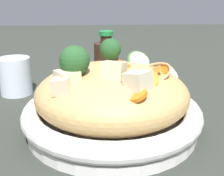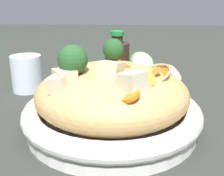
% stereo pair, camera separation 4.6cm
% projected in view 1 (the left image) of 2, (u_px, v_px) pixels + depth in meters
% --- Properties ---
extents(ground_plane, '(3.00, 3.00, 0.00)m').
position_uv_depth(ground_plane, '(112.00, 129.00, 0.49)').
color(ground_plane, '#2E322C').
extents(serving_bowl, '(0.29, 0.29, 0.05)m').
position_uv_depth(serving_bowl, '(112.00, 115.00, 0.48)').
color(serving_bowl, white).
rests_on(serving_bowl, ground_plane).
extents(noodle_heap, '(0.25, 0.25, 0.10)m').
position_uv_depth(noodle_heap, '(112.00, 93.00, 0.47)').
color(noodle_heap, tan).
rests_on(noodle_heap, serving_bowl).
extents(broccoli_florets, '(0.17, 0.12, 0.07)m').
position_uv_depth(broccoli_florets, '(84.00, 58.00, 0.46)').
color(broccoli_florets, '#9BAA71').
rests_on(broccoli_florets, serving_bowl).
extents(carrot_coins, '(0.13, 0.19, 0.03)m').
position_uv_depth(carrot_coins, '(129.00, 75.00, 0.43)').
color(carrot_coins, orange).
rests_on(carrot_coins, serving_bowl).
extents(zucchini_slices, '(0.11, 0.21, 0.05)m').
position_uv_depth(zucchini_slices, '(130.00, 67.00, 0.48)').
color(zucchini_slices, beige).
rests_on(zucchini_slices, serving_bowl).
extents(chicken_chunks, '(0.07, 0.14, 0.04)m').
position_uv_depth(chicken_chunks, '(100.00, 79.00, 0.40)').
color(chicken_chunks, beige).
rests_on(chicken_chunks, serving_bowl).
extents(soy_sauce_bottle, '(0.06, 0.06, 0.13)m').
position_uv_depth(soy_sauce_bottle, '(106.00, 62.00, 0.70)').
color(soy_sauce_bottle, '#381E14').
rests_on(soy_sauce_bottle, ground_plane).
extents(drinking_glass, '(0.07, 0.07, 0.08)m').
position_uv_depth(drinking_glass, '(15.00, 76.00, 0.64)').
color(drinking_glass, silver).
rests_on(drinking_glass, ground_plane).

